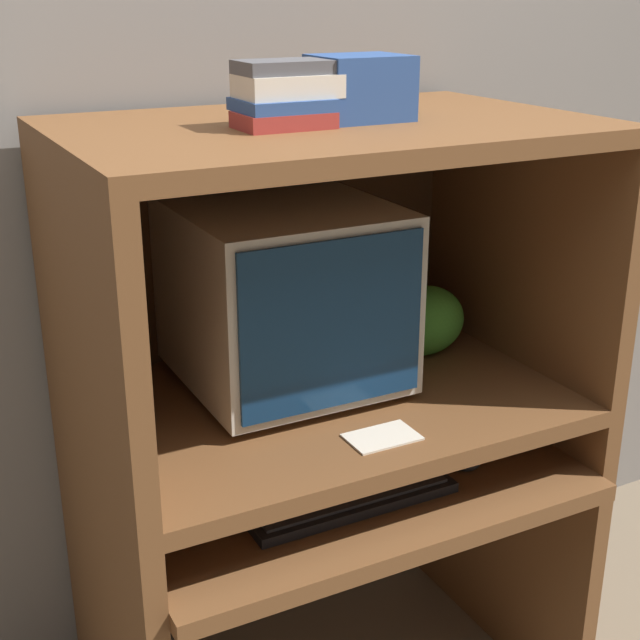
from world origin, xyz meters
name	(u,v)px	position (x,y,z in m)	size (l,w,h in m)	color
wall_back	(245,117)	(0.00, 0.73, 1.30)	(6.00, 0.06, 2.60)	gray
desk_base	(337,559)	(0.00, 0.29, 0.40)	(1.01, 0.71, 0.63)	brown
desk_monitor_shelf	(327,407)	(0.00, 0.34, 0.75)	(1.01, 0.67, 0.15)	brown
hutch_upper	(319,212)	(0.00, 0.37, 1.16)	(1.01, 0.67, 0.56)	brown
crt_monitor	(283,294)	(-0.05, 0.43, 0.98)	(0.42, 0.45, 0.39)	beige
keyboard	(348,497)	(-0.05, 0.16, 0.64)	(0.43, 0.13, 0.03)	black
mouse	(468,464)	(0.24, 0.15, 0.64)	(0.06, 0.04, 0.03)	#28282B
snack_bag	(424,321)	(0.30, 0.43, 0.86)	(0.20, 0.15, 0.16)	green
book_stack	(285,94)	(-0.10, 0.30, 1.40)	(0.18, 0.13, 0.12)	maroon
paper_card	(382,437)	(0.00, 0.11, 0.78)	(0.13, 0.09, 0.00)	beige
storage_box	(360,88)	(0.06, 0.32, 1.40)	(0.17, 0.14, 0.12)	navy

